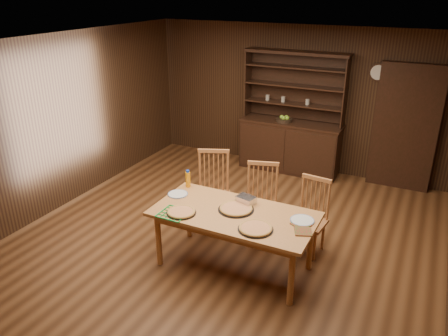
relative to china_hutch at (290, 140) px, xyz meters
The scene contains 20 objects.
floor 2.82m from the china_hutch, 89.99° to the right, with size 6.00×6.00×0.00m, color brown.
room_shell 2.92m from the china_hutch, 89.99° to the right, with size 6.00×6.00×6.00m.
china_hutch is the anchor object (origin of this frame).
doorway 1.96m from the china_hutch, ahead, with size 1.00×0.18×2.10m, color #321810.
wall_clock 1.89m from the china_hutch, ahead, with size 0.30×0.05×0.30m.
dining_table 3.24m from the china_hutch, 83.61° to the right, with size 1.92×0.96×0.75m.
chair_left 2.44m from the china_hutch, 97.91° to the right, with size 0.59×0.58×1.12m.
chair_center 2.45m from the china_hutch, 80.74° to the right, with size 0.54×0.53×1.07m.
chair_right 2.66m from the china_hutch, 65.93° to the right, with size 0.45×0.43×1.00m.
pizza_left 3.52m from the china_hutch, 93.07° to the right, with size 0.35×0.35×0.04m.
pizza_right 3.55m from the china_hutch, 78.06° to the right, with size 0.39×0.39×0.04m.
pizza_center 3.18m from the china_hutch, 83.61° to the right, with size 0.43×0.43×0.04m.
cooling_rack 3.57m from the china_hutch, 94.21° to the right, with size 0.31×0.31×0.01m, color #0B9234, non-canonical shape.
plate_left 3.15m from the china_hutch, 98.86° to the right, with size 0.26×0.26×0.02m.
plate_right 3.27m from the china_hutch, 69.61° to the right, with size 0.28×0.28×0.02m.
foil_dish 2.97m from the china_hutch, 82.44° to the right, with size 0.22×0.16×0.09m, color white.
juice_bottle 2.90m from the china_hutch, 99.70° to the right, with size 0.06×0.06×0.24m.
pot_holder_a 3.51m from the china_hutch, 69.70° to the right, with size 0.18×0.18×0.01m, color #AF1420.
pot_holder_b 3.36m from the china_hutch, 69.96° to the right, with size 0.18×0.18×0.01m, color #AF1420.
fruit_bowl 0.41m from the china_hutch, 149.09° to the right, with size 0.29×0.29×0.12m.
Camera 1 is at (2.25, -4.58, 3.23)m, focal length 35.00 mm.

